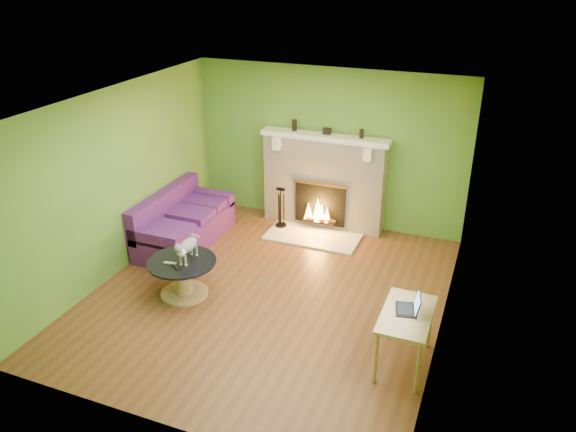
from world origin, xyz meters
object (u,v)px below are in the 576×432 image
(coffee_table, at_px, (183,275))
(desk, at_px, (406,320))
(cat, at_px, (188,248))
(sofa, at_px, (182,224))

(coffee_table, xyz_separation_m, desk, (3.00, -0.33, 0.30))
(coffee_table, height_order, cat, cat)
(sofa, distance_m, coffee_table, 1.54)
(sofa, relative_size, cat, 3.18)
(coffee_table, bearing_deg, cat, 32.01)
(coffee_table, bearing_deg, desk, -6.34)
(sofa, height_order, desk, sofa)
(sofa, distance_m, cat, 1.59)
(sofa, bearing_deg, cat, -54.88)
(sofa, xyz_separation_m, desk, (3.81, -1.65, 0.27))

